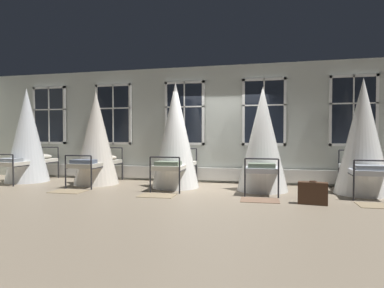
{
  "coord_description": "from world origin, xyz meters",
  "views": [
    {
      "loc": [
        1.43,
        -8.25,
        1.38
      ],
      "look_at": [
        -0.65,
        0.21,
        1.14
      ],
      "focal_mm": 31.47,
      "sensor_mm": 36.0,
      "label": 1
    }
  ],
  "objects_px": {
    "cot_third": "(175,136)",
    "cot_fourth": "(263,140)",
    "suitcase_dark": "(313,193)",
    "cot_fifth": "(363,137)",
    "cot_second": "(96,139)",
    "cot_first": "(27,136)"
  },
  "relations": [
    {
      "from": "cot_second",
      "to": "suitcase_dark",
      "type": "xyz_separation_m",
      "value": [
        5.59,
        -1.48,
        -1.04
      ]
    },
    {
      "from": "cot_second",
      "to": "cot_fifth",
      "type": "distance_m",
      "value": 6.83
    },
    {
      "from": "cot_fifth",
      "to": "suitcase_dark",
      "type": "relative_size",
      "value": 4.65
    },
    {
      "from": "cot_fifth",
      "to": "cot_fourth",
      "type": "bearing_deg",
      "value": 92.08
    },
    {
      "from": "cot_second",
      "to": "suitcase_dark",
      "type": "bearing_deg",
      "value": -106.11
    },
    {
      "from": "cot_first",
      "to": "cot_third",
      "type": "xyz_separation_m",
      "value": [
        4.56,
        0.01,
        0.0
      ]
    },
    {
      "from": "cot_second",
      "to": "cot_third",
      "type": "height_order",
      "value": "cot_third"
    },
    {
      "from": "cot_first",
      "to": "suitcase_dark",
      "type": "relative_size",
      "value": 4.72
    },
    {
      "from": "cot_fourth",
      "to": "suitcase_dark",
      "type": "relative_size",
      "value": 4.42
    },
    {
      "from": "cot_first",
      "to": "cot_third",
      "type": "relative_size",
      "value": 1.0
    },
    {
      "from": "cot_first",
      "to": "cot_second",
      "type": "bearing_deg",
      "value": -87.59
    },
    {
      "from": "cot_fourth",
      "to": "cot_second",
      "type": "bearing_deg",
      "value": 88.9
    },
    {
      "from": "cot_third",
      "to": "suitcase_dark",
      "type": "bearing_deg",
      "value": -114.65
    },
    {
      "from": "cot_third",
      "to": "suitcase_dark",
      "type": "distance_m",
      "value": 3.75
    },
    {
      "from": "cot_first",
      "to": "suitcase_dark",
      "type": "xyz_separation_m",
      "value": [
        7.82,
        -1.44,
        -1.11
      ]
    },
    {
      "from": "cot_second",
      "to": "cot_third",
      "type": "bearing_deg",
      "value": -91.95
    },
    {
      "from": "cot_first",
      "to": "cot_fourth",
      "type": "height_order",
      "value": "cot_first"
    },
    {
      "from": "cot_third",
      "to": "cot_second",
      "type": "bearing_deg",
      "value": 88.64
    },
    {
      "from": "cot_fourth",
      "to": "cot_fifth",
      "type": "distance_m",
      "value": 2.27
    },
    {
      "from": "cot_third",
      "to": "cot_fourth",
      "type": "height_order",
      "value": "cot_third"
    },
    {
      "from": "cot_fourth",
      "to": "cot_fifth",
      "type": "bearing_deg",
      "value": -89.51
    },
    {
      "from": "cot_first",
      "to": "suitcase_dark",
      "type": "distance_m",
      "value": 8.03
    }
  ]
}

